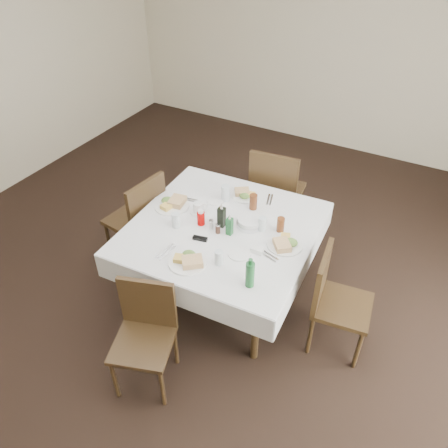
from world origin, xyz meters
name	(u,v)px	position (x,y,z in m)	size (l,w,h in m)	color
ground_plane	(195,296)	(0.00, 0.00, 0.00)	(7.00, 7.00, 0.00)	black
room_shell	(184,123)	(0.00, 0.00, 1.71)	(6.04, 7.04, 2.80)	beige
dining_table	(223,233)	(0.20, 0.19, 0.69)	(1.56, 1.56, 0.76)	black
chair_north	(275,188)	(0.25, 1.18, 0.58)	(0.53, 0.53, 1.02)	black
chair_south	(146,328)	(0.11, -0.81, 0.50)	(0.52, 0.52, 0.87)	black
chair_east	(333,296)	(1.19, 0.12, 0.51)	(0.47, 0.47, 0.90)	black
chair_west	(141,216)	(-0.69, 0.19, 0.55)	(0.51, 0.51, 0.96)	black
meal_north	(245,194)	(0.16, 0.67, 0.78)	(0.25, 0.25, 0.05)	white
meal_south	(189,260)	(0.18, -0.32, 0.79)	(0.29, 0.29, 0.06)	white
meal_east	(285,244)	(0.74, 0.21, 0.79)	(0.28, 0.28, 0.06)	white
meal_west	(172,204)	(-0.33, 0.23, 0.79)	(0.30, 0.30, 0.07)	white
side_plate_a	(216,201)	(-0.04, 0.47, 0.77)	(0.15, 0.15, 0.01)	white
side_plate_b	(239,253)	(0.47, -0.05, 0.77)	(0.18, 0.18, 0.01)	white
water_n	(226,193)	(0.03, 0.54, 0.84)	(0.08, 0.08, 0.15)	silver
water_s	(219,258)	(0.39, -0.22, 0.82)	(0.06, 0.06, 0.12)	silver
water_e	(262,224)	(0.50, 0.30, 0.82)	(0.07, 0.07, 0.12)	silver
water_w	(176,220)	(-0.14, 0.00, 0.83)	(0.07, 0.07, 0.13)	silver
iced_tea_a	(253,202)	(0.30, 0.54, 0.83)	(0.07, 0.07, 0.14)	brown
iced_tea_b	(281,225)	(0.63, 0.36, 0.83)	(0.06, 0.06, 0.13)	brown
bread_basket	(249,223)	(0.38, 0.30, 0.80)	(0.21, 0.21, 0.07)	silver
oil_cruet_dark	(222,216)	(0.18, 0.19, 0.86)	(0.05, 0.05, 0.23)	black
oil_cruet_green	(230,226)	(0.29, 0.13, 0.85)	(0.05, 0.05, 0.20)	#1A5A28
ketchup_bottle	(201,218)	(0.02, 0.13, 0.83)	(0.06, 0.06, 0.14)	#B80200
salt_shaker	(211,224)	(0.12, 0.12, 0.80)	(0.04, 0.04, 0.08)	white
pepper_shaker	(218,228)	(0.20, 0.10, 0.81)	(0.04, 0.04, 0.09)	#45281D
coffee_mug	(199,208)	(-0.08, 0.26, 0.81)	(0.14, 0.14, 0.10)	white
sunglasses	(200,239)	(0.12, -0.05, 0.77)	(0.12, 0.06, 0.03)	black
green_bottle	(250,274)	(0.68, -0.31, 0.87)	(0.06, 0.06, 0.24)	#1A5A28
sugar_caddy	(257,250)	(0.58, 0.03, 0.79)	(0.09, 0.06, 0.05)	white
cutlery_n	(270,200)	(0.38, 0.73, 0.77)	(0.09, 0.18, 0.01)	silver
cutlery_s	(166,252)	(-0.03, -0.30, 0.77)	(0.07, 0.20, 0.01)	silver
cutlery_e	(267,255)	(0.66, 0.04, 0.77)	(0.20, 0.10, 0.01)	silver
cutlery_w	(188,199)	(-0.27, 0.37, 0.77)	(0.18, 0.07, 0.01)	silver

